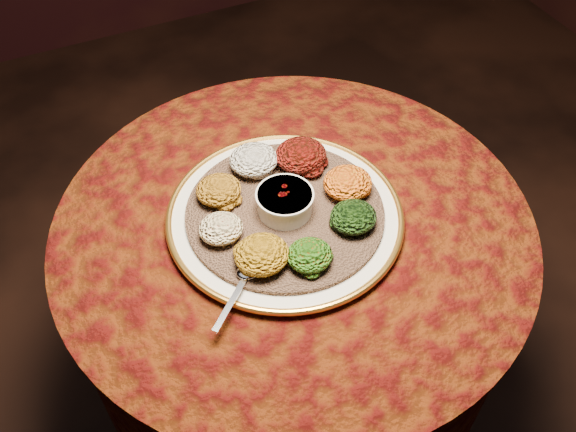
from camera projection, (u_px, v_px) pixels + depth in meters
name	position (u px, v px, depth m)	size (l,w,h in m)	color
table	(293.00, 275.00, 1.41)	(0.96, 0.96, 0.73)	black
platter	(285.00, 216.00, 1.27)	(0.54, 0.54, 0.02)	beige
injera	(285.00, 212.00, 1.26)	(0.39, 0.39, 0.01)	brown
stew_bowl	(285.00, 201.00, 1.23)	(0.11, 0.11, 0.05)	silver
spoon	(246.00, 276.00, 1.14)	(0.13, 0.11, 0.01)	silver
portion_ayib	(254.00, 160.00, 1.31)	(0.10, 0.10, 0.05)	beige
portion_kitfo	(301.00, 155.00, 1.32)	(0.11, 0.10, 0.05)	black
portion_tikil	(348.00, 183.00, 1.27)	(0.10, 0.09, 0.05)	gold
portion_gomen	(353.00, 217.00, 1.21)	(0.09, 0.09, 0.04)	black
portion_mixveg	(310.00, 255.00, 1.15)	(0.08, 0.08, 0.04)	#9B260A
portion_kik	(262.00, 254.00, 1.15)	(0.10, 0.10, 0.05)	#AD740F
portion_timatim	(221.00, 228.00, 1.20)	(0.08, 0.08, 0.04)	maroon
portion_shiro	(219.00, 190.00, 1.26)	(0.09, 0.09, 0.04)	#915C11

